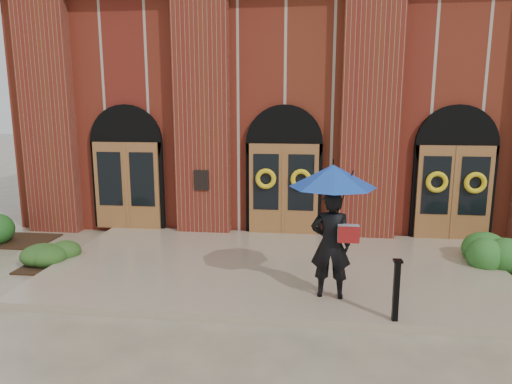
# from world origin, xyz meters

# --- Properties ---
(ground) EXTENTS (90.00, 90.00, 0.00)m
(ground) POSITION_xyz_m (0.00, 0.00, 0.00)
(ground) COLOR gray
(ground) RESTS_ON ground
(landing) EXTENTS (10.00, 5.30, 0.15)m
(landing) POSITION_xyz_m (0.00, 0.15, 0.07)
(landing) COLOR gray
(landing) RESTS_ON ground
(church_building) EXTENTS (16.20, 12.53, 7.00)m
(church_building) POSITION_xyz_m (0.00, 8.78, 3.50)
(church_building) COLOR #5F2414
(church_building) RESTS_ON ground
(man_with_umbrella) EXTENTS (1.67, 1.67, 2.49)m
(man_with_umbrella) POSITION_xyz_m (1.13, -1.49, 1.90)
(man_with_umbrella) COLOR black
(man_with_umbrella) RESTS_ON landing
(metal_post) EXTENTS (0.15, 0.15, 1.06)m
(metal_post) POSITION_xyz_m (2.18, -2.35, 0.71)
(metal_post) COLOR black
(metal_post) RESTS_ON landing
(hedge_front_left) EXTENTS (1.30, 1.12, 0.46)m
(hedge_front_left) POSITION_xyz_m (-5.10, -0.19, 0.23)
(hedge_front_left) COLOR #264A19
(hedge_front_left) RESTS_ON ground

